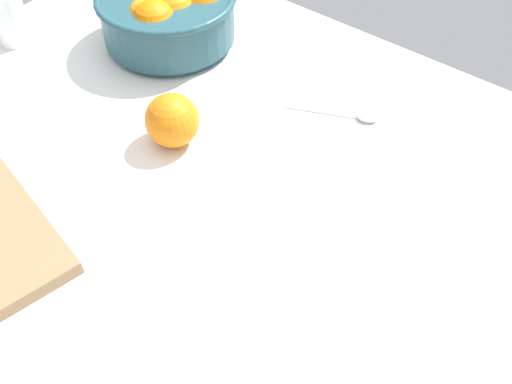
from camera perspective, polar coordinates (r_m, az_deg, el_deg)
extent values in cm
cube|color=white|center=(77.44, -0.37, -1.82)|extent=(131.34, 88.76, 3.00)
cylinder|color=#234C56|center=(105.59, -8.39, 14.64)|extent=(20.60, 20.60, 1.20)
cylinder|color=#234C56|center=(103.29, -8.66, 16.68)|extent=(22.39, 22.39, 7.59)
sphere|color=orange|center=(101.23, -8.04, 17.31)|extent=(7.43, 7.43, 7.43)
sphere|color=orange|center=(102.90, -5.20, 17.86)|extent=(8.49, 8.49, 8.49)
sphere|color=orange|center=(103.39, -8.21, 18.20)|extent=(8.11, 8.11, 8.11)
sphere|color=orange|center=(106.90, -11.79, 18.04)|extent=(8.15, 8.15, 8.15)
sphere|color=orange|center=(99.96, -10.54, 16.46)|extent=(7.12, 7.12, 7.12)
sphere|color=orange|center=(98.61, -10.02, 16.12)|extent=(7.59, 7.59, 7.59)
cylinder|color=white|center=(111.55, -23.25, 15.52)|extent=(6.00, 6.00, 8.89)
cylinder|color=yellow|center=(112.29, -23.01, 14.87)|extent=(5.28, 5.28, 5.83)
sphere|color=orange|center=(83.02, -8.28, 7.01)|extent=(7.81, 7.81, 7.81)
ellipsoid|color=silver|center=(89.51, 10.95, 7.23)|extent=(3.85, 3.39, 1.00)
cylinder|color=silver|center=(89.85, 6.40, 7.95)|extent=(10.33, 5.35, 0.70)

